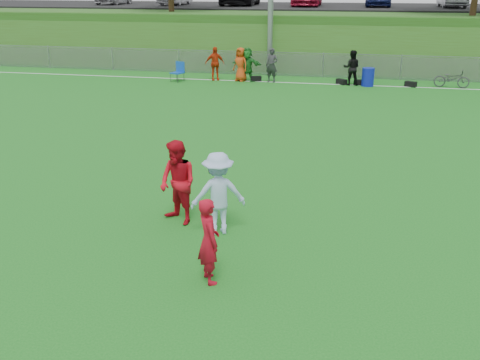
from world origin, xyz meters
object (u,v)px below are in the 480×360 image
(player_red_left, at_px, (209,241))
(recycling_bin, at_px, (368,77))
(player_red_center, at_px, (178,183))
(bicycle, at_px, (452,79))
(player_blue, at_px, (218,193))

(player_red_left, xyz_separation_m, recycling_bin, (3.02, 19.12, -0.33))
(player_red_center, bearing_deg, recycling_bin, 109.38)
(player_red_left, xyz_separation_m, bicycle, (6.98, 19.55, -0.34))
(player_red_center, distance_m, recycling_bin, 17.47)
(player_blue, distance_m, bicycle, 19.12)
(player_red_center, bearing_deg, bicycle, 98.16)
(player_red_left, bearing_deg, bicycle, -52.02)
(recycling_bin, bearing_deg, player_red_center, -104.11)
(player_red_left, bearing_deg, recycling_bin, -41.33)
(player_blue, bearing_deg, player_red_center, -40.43)
(player_red_center, relative_size, player_blue, 1.05)
(player_blue, xyz_separation_m, recycling_bin, (3.31, 17.25, -0.42))
(player_blue, bearing_deg, recycling_bin, -123.23)
(player_red_center, xyz_separation_m, player_blue, (0.95, -0.31, -0.04))
(player_red_left, distance_m, bicycle, 20.76)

